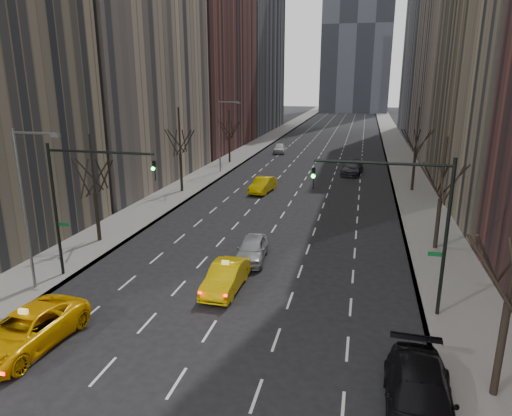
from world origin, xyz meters
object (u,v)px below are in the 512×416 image
Objects in this scene: taxi_sedan at (226,277)px; silver_sedan_ahead at (252,249)px; parked_suv_black at (419,397)px; taxi_suv at (26,331)px.

taxi_sedan is 1.04× the size of silver_sedan_ahead.
taxi_sedan is at bearing 141.24° from parked_suv_black.
taxi_sedan reaches higher than silver_sedan_ahead.
taxi_suv is at bearing -131.27° from taxi_sedan.
silver_sedan_ahead is at bearing 86.54° from taxi_sedan.
taxi_sedan is at bearing 52.10° from taxi_suv.
silver_sedan_ahead is at bearing 127.35° from parked_suv_black.
taxi_suv is 16.60m from parked_suv_black.
taxi_sedan is 4.73m from silver_sedan_ahead.
silver_sedan_ahead is (7.35, 12.34, -0.06)m from taxi_suv.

